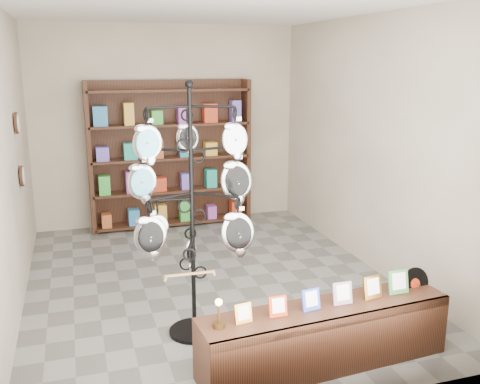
{
  "coord_description": "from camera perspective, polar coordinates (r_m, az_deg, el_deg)",
  "views": [
    {
      "loc": [
        -1.38,
        -5.59,
        2.47
      ],
      "look_at": [
        0.06,
        -1.0,
        1.29
      ],
      "focal_mm": 40.0,
      "sensor_mm": 36.0,
      "label": 1
    }
  ],
  "objects": [
    {
      "name": "back_shelving",
      "position": [
        8.13,
        -7.39,
        3.52
      ],
      "size": [
        2.42,
        0.36,
        2.2
      ],
      "color": "black",
      "rests_on": "ground"
    },
    {
      "name": "ground",
      "position": [
        6.27,
        -3.31,
        -9.41
      ],
      "size": [
        5.0,
        5.0,
        0.0
      ],
      "primitive_type": "plane",
      "color": "slate",
      "rests_on": "ground"
    },
    {
      "name": "front_shelf",
      "position": [
        4.61,
        9.08,
        -14.9
      ],
      "size": [
        2.18,
        0.61,
        0.76
      ],
      "rotation": [
        0.0,
        0.0,
        0.08
      ],
      "color": "black",
      "rests_on": "ground"
    },
    {
      "name": "room_envelope",
      "position": [
        5.79,
        -3.57,
        7.66
      ],
      "size": [
        5.0,
        5.0,
        5.0
      ],
      "color": "beige",
      "rests_on": "ground"
    },
    {
      "name": "wall_clocks",
      "position": [
        6.49,
        -22.49,
        4.18
      ],
      "size": [
        0.03,
        0.24,
        0.84
      ],
      "color": "black",
      "rests_on": "ground"
    },
    {
      "name": "display_tree",
      "position": [
        4.7,
        -5.19,
        -0.16
      ],
      "size": [
        1.19,
        1.08,
        2.32
      ],
      "rotation": [
        0.0,
        0.0,
        -0.13
      ],
      "color": "black",
      "rests_on": "ground"
    }
  ]
}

